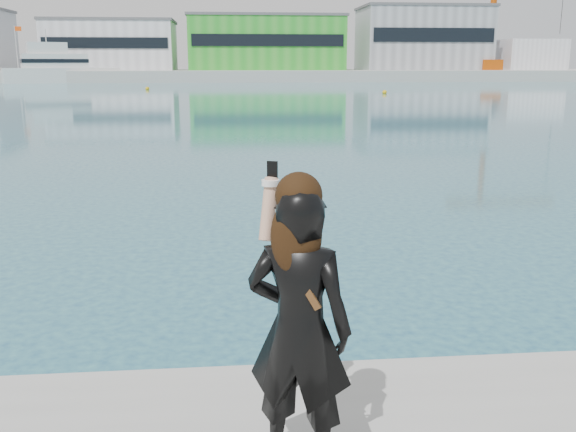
% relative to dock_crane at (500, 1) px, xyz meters
% --- Properties ---
extents(far_quay, '(320.00, 40.00, 2.00)m').
position_rel_dock_crane_xyz_m(far_quay, '(-53.20, 8.00, -14.07)').
color(far_quay, '#9E9E99').
rests_on(far_quay, ground).
extents(warehouse_white, '(24.48, 15.35, 9.50)m').
position_rel_dock_crane_xyz_m(warehouse_white, '(-75.20, 5.98, -8.31)').
color(warehouse_white, silver).
rests_on(warehouse_white, far_quay).
extents(warehouse_green, '(30.60, 16.36, 10.50)m').
position_rel_dock_crane_xyz_m(warehouse_green, '(-45.20, 5.98, -7.81)').
color(warehouse_green, green).
rests_on(warehouse_green, far_quay).
extents(warehouse_grey_right, '(25.50, 15.35, 12.50)m').
position_rel_dock_crane_xyz_m(warehouse_grey_right, '(-13.20, 5.98, -6.80)').
color(warehouse_grey_right, gray).
rests_on(warehouse_grey_right, far_quay).
extents(ancillary_shed, '(12.00, 10.00, 6.00)m').
position_rel_dock_crane_xyz_m(ancillary_shed, '(8.80, 4.00, -10.07)').
color(ancillary_shed, silver).
rests_on(ancillary_shed, far_quay).
extents(dock_crane, '(23.00, 4.00, 24.00)m').
position_rel_dock_crane_xyz_m(dock_crane, '(0.00, 0.00, 0.00)').
color(dock_crane, '#CE500C').
rests_on(dock_crane, far_quay).
extents(flagpole_left, '(1.28, 0.16, 8.00)m').
position_rel_dock_crane_xyz_m(flagpole_left, '(-91.11, -1.00, -8.53)').
color(flagpole_left, silver).
rests_on(flagpole_left, far_quay).
extents(flagpole_right, '(1.28, 0.16, 8.00)m').
position_rel_dock_crane_xyz_m(flagpole_right, '(-31.11, -1.00, -8.53)').
color(flagpole_right, silver).
rests_on(flagpole_right, far_quay).
extents(motor_yacht, '(19.63, 11.56, 8.86)m').
position_rel_dock_crane_xyz_m(motor_yacht, '(-81.92, -9.85, -12.58)').
color(motor_yacht, silver).
rests_on(motor_yacht, ground).
extents(buoy_near, '(0.50, 0.50, 0.50)m').
position_rel_dock_crane_xyz_m(buoy_near, '(-35.84, -55.17, -15.07)').
color(buoy_near, '#E3AC0B').
rests_on(buoy_near, ground).
extents(buoy_far, '(0.50, 0.50, 0.50)m').
position_rel_dock_crane_xyz_m(buoy_far, '(-63.24, -41.92, -15.07)').
color(buoy_far, '#E3AC0B').
rests_on(buoy_far, ground).
extents(woman, '(0.76, 0.64, 1.89)m').
position_rel_dock_crane_xyz_m(woman, '(-52.98, -122.37, -13.31)').
color(woman, black).
rests_on(woman, near_quay).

